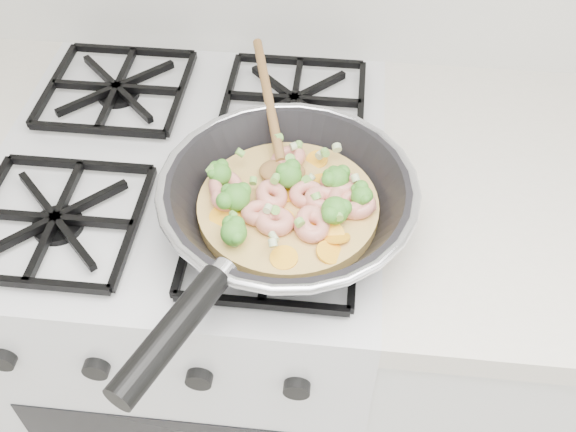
# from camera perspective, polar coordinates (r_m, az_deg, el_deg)

# --- Properties ---
(stove) EXTENTS (0.60, 0.60, 0.92)m
(stove) POSITION_cam_1_polar(r_m,az_deg,el_deg) (1.36, -6.61, -9.10)
(stove) COLOR silver
(stove) RESTS_ON ground
(skillet) EXTENTS (0.34, 0.62, 0.09)m
(skillet) POSITION_cam_1_polar(r_m,az_deg,el_deg) (0.87, -0.12, 1.25)
(skillet) COLOR black
(skillet) RESTS_ON stove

